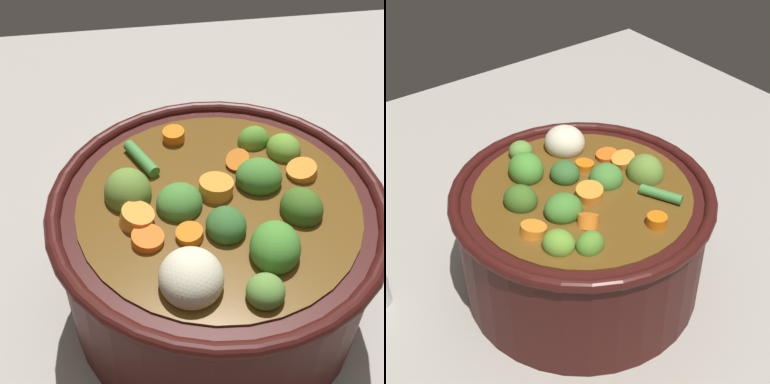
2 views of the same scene
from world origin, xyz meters
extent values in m
plane|color=#9E998E|center=(0.00, 0.00, 0.00)|extent=(1.10, 1.10, 0.00)
cylinder|color=#38110F|center=(0.00, 0.00, 0.06)|extent=(0.26, 0.26, 0.13)
torus|color=#38110F|center=(0.00, 0.00, 0.13)|extent=(0.28, 0.28, 0.01)
cylinder|color=brown|center=(0.00, 0.00, 0.07)|extent=(0.23, 0.23, 0.12)
ellipsoid|color=#34672D|center=(-0.03, 0.00, 0.14)|extent=(0.03, 0.03, 0.03)
ellipsoid|color=olive|center=(0.02, 0.07, 0.13)|extent=(0.04, 0.04, 0.04)
ellipsoid|color=#5D8E3B|center=(-0.09, -0.01, 0.14)|extent=(0.04, 0.04, 0.02)
ellipsoid|color=#468334|center=(0.00, 0.03, 0.13)|extent=(0.05, 0.05, 0.03)
ellipsoid|color=#478D31|center=(-0.06, -0.03, 0.14)|extent=(0.05, 0.05, 0.04)
ellipsoid|color=#3E6821|center=(-0.02, -0.06, 0.13)|extent=(0.05, 0.04, 0.03)
ellipsoid|color=#659931|center=(0.05, -0.07, 0.13)|extent=(0.04, 0.04, 0.03)
ellipsoid|color=#538B2C|center=(0.07, -0.04, 0.13)|extent=(0.03, 0.04, 0.03)
ellipsoid|color=#448230|center=(0.02, -0.04, 0.14)|extent=(0.04, 0.04, 0.03)
cylinder|color=orange|center=(-0.03, 0.03, 0.13)|extent=(0.02, 0.02, 0.01)
cylinder|color=orange|center=(0.02, -0.08, 0.13)|extent=(0.03, 0.03, 0.02)
cylinder|color=orange|center=(0.01, 0.00, 0.13)|extent=(0.04, 0.04, 0.02)
cylinder|color=orange|center=(-0.01, 0.07, 0.13)|extent=(0.03, 0.03, 0.02)
cylinder|color=orange|center=(0.04, -0.03, 0.13)|extent=(0.03, 0.03, 0.02)
cylinder|color=orange|center=(-0.03, 0.06, 0.13)|extent=(0.03, 0.03, 0.01)
cylinder|color=orange|center=(0.08, 0.03, 0.13)|extent=(0.03, 0.03, 0.02)
ellipsoid|color=beige|center=(-0.08, 0.03, 0.14)|extent=(0.05, 0.05, 0.04)
cylinder|color=#44893F|center=(0.06, 0.06, 0.13)|extent=(0.04, 0.03, 0.01)
camera|label=1|loc=(-0.31, 0.07, 0.44)|focal=52.08mm
camera|label=2|loc=(0.38, -0.29, 0.49)|focal=54.25mm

